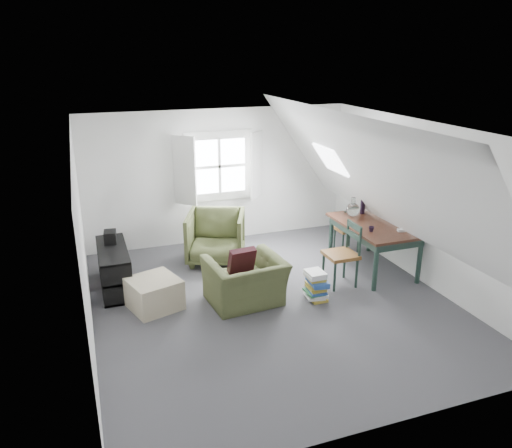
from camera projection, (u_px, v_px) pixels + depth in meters
name	position (u px, v px, depth m)	size (l,w,h in m)	color
floor	(272.00, 302.00, 7.30)	(5.50, 5.50, 0.00)	#48474C
ceiling	(274.00, 130.00, 6.48)	(5.50, 5.50, 0.00)	white
wall_back	(219.00, 176.00, 9.33)	(5.00, 5.00, 0.00)	white
wall_front	(386.00, 315.00, 4.44)	(5.00, 5.00, 0.00)	white
wall_left	(83.00, 243.00, 6.09)	(5.50, 5.50, 0.00)	white
wall_right	(424.00, 203.00, 7.68)	(5.50, 5.50, 0.00)	white
slope_left	(158.00, 195.00, 6.22)	(5.50, 5.50, 0.00)	white
slope_right	(373.00, 175.00, 7.21)	(5.50, 5.50, 0.00)	white
dormer_window	(220.00, 167.00, 9.20)	(1.71, 0.35, 1.30)	white
skylight	(331.00, 160.00, 8.37)	(0.55, 0.75, 0.04)	white
armchair_near	(245.00, 303.00, 7.28)	(1.05, 0.92, 0.68)	#434B2A
armchair_far	(216.00, 261.00, 8.73)	(0.95, 0.97, 0.89)	#434B2A
throw_pillow	(242.00, 260.00, 7.21)	(0.39, 0.11, 0.39)	#330E15
ottoman	(154.00, 293.00, 7.08)	(0.65, 0.65, 0.44)	tan
dining_table	(374.00, 230.00, 8.18)	(0.96, 1.60, 0.80)	#35190F
demijohn	(353.00, 209.00, 8.45)	(0.23, 0.23, 0.33)	silver
vase_twigs	(363.00, 206.00, 8.62)	(0.08, 0.09, 0.65)	black
cup	(371.00, 232.00, 7.80)	(0.09, 0.09, 0.08)	black
paper_box	(401.00, 230.00, 7.80)	(0.11, 0.08, 0.04)	white
dining_chair_far	(348.00, 229.00, 9.02)	(0.39, 0.39, 0.82)	brown
dining_chair_near	(343.00, 253.00, 7.69)	(0.47, 0.47, 0.99)	brown
media_shelf	(115.00, 271.00, 7.61)	(0.43, 1.28, 0.66)	black
electronics_box	(110.00, 237.00, 7.72)	(0.18, 0.25, 0.20)	black
magazine_stack	(316.00, 286.00, 7.31)	(0.33, 0.39, 0.44)	#B29933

